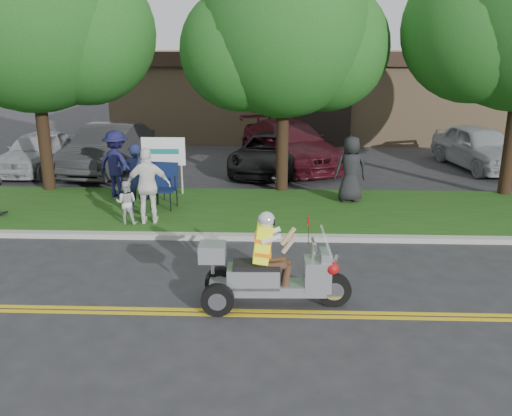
{
  "coord_description": "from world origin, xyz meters",
  "views": [
    {
      "loc": [
        0.33,
        -8.57,
        4.26
      ],
      "look_at": [
        -0.07,
        2.0,
        1.07
      ],
      "focal_mm": 38.0,
      "sensor_mm": 36.0,
      "label": 1
    }
  ],
  "objects_px": {
    "spectator_adult_left": "(136,179)",
    "parked_car_mid": "(269,153)",
    "parked_car_far_left": "(38,151)",
    "parked_car_left": "(108,149)",
    "parked_car_right": "(289,144)",
    "parked_car_far_right": "(479,147)",
    "lawn_chair_a": "(165,182)",
    "lawn_chair_b": "(154,179)",
    "spectator_adult_right": "(148,186)",
    "trike_scooter": "(268,274)"
  },
  "relations": [
    {
      "from": "trike_scooter",
      "to": "parked_car_left",
      "type": "bearing_deg",
      "value": 117.98
    },
    {
      "from": "lawn_chair_b",
      "to": "parked_car_left",
      "type": "relative_size",
      "value": 0.22
    },
    {
      "from": "spectator_adult_left",
      "to": "parked_car_mid",
      "type": "relative_size",
      "value": 0.38
    },
    {
      "from": "parked_car_mid",
      "to": "parked_car_right",
      "type": "distance_m",
      "value": 1.19
    },
    {
      "from": "trike_scooter",
      "to": "parked_car_far_left",
      "type": "xyz_separation_m",
      "value": [
        -8.21,
        9.97,
        0.12
      ]
    },
    {
      "from": "parked_car_far_right",
      "to": "spectator_adult_left",
      "type": "bearing_deg",
      "value": -160.42
    },
    {
      "from": "spectator_adult_left",
      "to": "spectator_adult_right",
      "type": "relative_size",
      "value": 0.98
    },
    {
      "from": "lawn_chair_a",
      "to": "parked_car_far_right",
      "type": "relative_size",
      "value": 0.26
    },
    {
      "from": "lawn_chair_a",
      "to": "parked_car_right",
      "type": "xyz_separation_m",
      "value": [
        3.41,
        5.72,
        0.04
      ]
    },
    {
      "from": "parked_car_far_left",
      "to": "parked_car_left",
      "type": "xyz_separation_m",
      "value": [
        2.49,
        0.0,
        0.11
      ]
    },
    {
      "from": "trike_scooter",
      "to": "spectator_adult_right",
      "type": "relative_size",
      "value": 1.39
    },
    {
      "from": "trike_scooter",
      "to": "parked_car_far_right",
      "type": "relative_size",
      "value": 0.57
    },
    {
      "from": "parked_car_mid",
      "to": "parked_car_far_left",
      "type": "bearing_deg",
      "value": -168.32
    },
    {
      "from": "spectator_adult_right",
      "to": "spectator_adult_left",
      "type": "bearing_deg",
      "value": -66.68
    },
    {
      "from": "spectator_adult_right",
      "to": "parked_car_left",
      "type": "bearing_deg",
      "value": -73.48
    },
    {
      "from": "parked_car_mid",
      "to": "trike_scooter",
      "type": "bearing_deg",
      "value": -79.46
    },
    {
      "from": "spectator_adult_left",
      "to": "parked_car_far_right",
      "type": "relative_size",
      "value": 0.4
    },
    {
      "from": "spectator_adult_right",
      "to": "parked_car_far_right",
      "type": "height_order",
      "value": "spectator_adult_right"
    },
    {
      "from": "trike_scooter",
      "to": "spectator_adult_right",
      "type": "xyz_separation_m",
      "value": [
        -2.95,
        4.1,
        0.44
      ]
    },
    {
      "from": "parked_car_left",
      "to": "parked_car_mid",
      "type": "distance_m",
      "value": 5.59
    },
    {
      "from": "lawn_chair_a",
      "to": "spectator_adult_left",
      "type": "relative_size",
      "value": 0.66
    },
    {
      "from": "parked_car_far_left",
      "to": "parked_car_far_right",
      "type": "relative_size",
      "value": 0.91
    },
    {
      "from": "lawn_chair_b",
      "to": "parked_car_mid",
      "type": "bearing_deg",
      "value": 66.28
    },
    {
      "from": "parked_car_right",
      "to": "trike_scooter",
      "type": "bearing_deg",
      "value": -115.62
    },
    {
      "from": "parked_car_right",
      "to": "parked_car_left",
      "type": "bearing_deg",
      "value": 168.23
    },
    {
      "from": "parked_car_right",
      "to": "parked_car_far_right",
      "type": "bearing_deg",
      "value": -23.61
    },
    {
      "from": "lawn_chair_a",
      "to": "parked_car_far_left",
      "type": "height_order",
      "value": "parked_car_far_left"
    },
    {
      "from": "parked_car_far_right",
      "to": "lawn_chair_a",
      "type": "bearing_deg",
      "value": -161.24
    },
    {
      "from": "parked_car_mid",
      "to": "parked_car_right",
      "type": "relative_size",
      "value": 0.84
    },
    {
      "from": "spectator_adult_left",
      "to": "spectator_adult_right",
      "type": "bearing_deg",
      "value": 103.72
    },
    {
      "from": "lawn_chair_a",
      "to": "parked_car_mid",
      "type": "height_order",
      "value": "parked_car_mid"
    },
    {
      "from": "lawn_chair_a",
      "to": "trike_scooter",
      "type": "bearing_deg",
      "value": -53.23
    },
    {
      "from": "spectator_adult_left",
      "to": "parked_car_mid",
      "type": "distance_m",
      "value": 6.29
    },
    {
      "from": "spectator_adult_left",
      "to": "parked_car_far_right",
      "type": "xyz_separation_m",
      "value": [
        10.81,
        6.16,
        -0.23
      ]
    },
    {
      "from": "spectator_adult_left",
      "to": "parked_car_left",
      "type": "relative_size",
      "value": 0.36
    },
    {
      "from": "trike_scooter",
      "to": "parked_car_left",
      "type": "distance_m",
      "value": 11.5
    },
    {
      "from": "spectator_adult_left",
      "to": "spectator_adult_right",
      "type": "height_order",
      "value": "spectator_adult_right"
    },
    {
      "from": "trike_scooter",
      "to": "lawn_chair_b",
      "type": "distance_m",
      "value": 6.86
    },
    {
      "from": "parked_car_mid",
      "to": "spectator_adult_left",
      "type": "bearing_deg",
      "value": -112.16
    },
    {
      "from": "lawn_chair_a",
      "to": "spectator_adult_right",
      "type": "bearing_deg",
      "value": -85.93
    },
    {
      "from": "trike_scooter",
      "to": "parked_car_mid",
      "type": "bearing_deg",
      "value": 88.89
    },
    {
      "from": "spectator_adult_left",
      "to": "spectator_adult_right",
      "type": "distance_m",
      "value": 0.95
    },
    {
      "from": "lawn_chair_a",
      "to": "parked_car_right",
      "type": "height_order",
      "value": "parked_car_right"
    },
    {
      "from": "spectator_adult_right",
      "to": "parked_car_right",
      "type": "relative_size",
      "value": 0.33
    },
    {
      "from": "lawn_chair_b",
      "to": "parked_car_far_right",
      "type": "height_order",
      "value": "parked_car_far_right"
    },
    {
      "from": "parked_car_far_left",
      "to": "parked_car_mid",
      "type": "xyz_separation_m",
      "value": [
        8.07,
        0.26,
        -0.05
      ]
    },
    {
      "from": "trike_scooter",
      "to": "parked_car_right",
      "type": "height_order",
      "value": "trike_scooter"
    },
    {
      "from": "spectator_adult_left",
      "to": "parked_car_left",
      "type": "xyz_separation_m",
      "value": [
        -2.26,
        5.07,
        -0.19
      ]
    },
    {
      "from": "lawn_chair_b",
      "to": "spectator_adult_right",
      "type": "relative_size",
      "value": 0.58
    },
    {
      "from": "parked_car_far_left",
      "to": "spectator_adult_left",
      "type": "bearing_deg",
      "value": -42.01
    }
  ]
}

